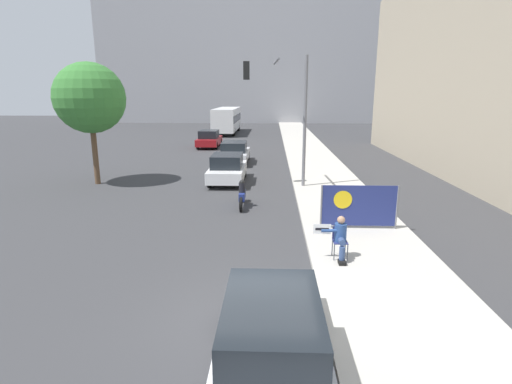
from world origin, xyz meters
The scene contains 13 objects.
ground_plane centered at (0.00, 0.00, 0.00)m, with size 160.00×160.00×0.00m, color #38383A.
sidewalk_curb centered at (3.36, 15.00, 0.07)m, with size 3.67×90.00×0.14m, color #B7B2A8.
building_backdrop_far centered at (-2.00, 64.79, 12.89)m, with size 52.00×12.00×25.78m.
seated_protester centered at (2.32, 3.26, 0.81)m, with size 0.98×0.77×1.23m.
protest_banner centered at (3.39, 5.94, 0.96)m, with size 2.64×0.06×1.53m.
traffic_light_pole centered at (0.99, 12.48, 4.39)m, with size 3.10×2.86×6.34m.
parked_car_curbside centered at (0.41, -1.62, 0.76)m, with size 1.79×4.73×1.54m.
car_on_road_nearest centered at (-2.00, 13.84, 0.76)m, with size 1.82×4.26×1.55m.
car_on_road_midblock centered at (-2.20, 20.07, 0.74)m, with size 1.90×4.36×1.49m.
car_on_road_distant centered at (-5.22, 28.26, 0.76)m, with size 1.83×4.34×1.54m.
city_bus_on_road centered at (-5.05, 41.47, 1.74)m, with size 2.51×10.55×3.01m.
motorcycle_on_road centered at (-0.85, 9.03, 0.52)m, with size 0.28×2.13×1.17m.
street_tree_near_curb centered at (-8.94, 13.20, 4.47)m, with size 3.59×3.59×6.28m.
Camera 1 is at (0.38, -7.37, 4.70)m, focal length 28.00 mm.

